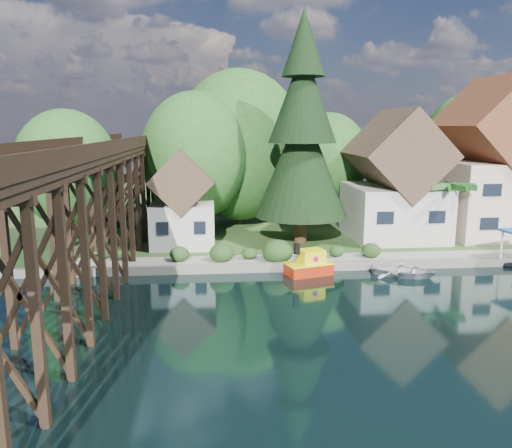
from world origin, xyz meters
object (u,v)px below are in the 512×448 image
object	(u,v)px
house_left	(395,184)
palm_tree	(451,188)
trestle_bridge	(90,205)
tugboat	(309,265)
shed	(183,205)
boat_white_a	(403,269)
house_center	(493,168)
conifer	(302,134)

from	to	relation	value
house_left	palm_tree	size ratio (longest dim) A/B	2.04
trestle_bridge	tugboat	size ratio (longest dim) A/B	12.40
shed	tugboat	bearing A→B (deg)	-39.27
trestle_bridge	boat_white_a	distance (m)	20.94
house_left	house_center	distance (m)	9.10
conifer	palm_tree	size ratio (longest dim) A/B	3.41
house_left	boat_white_a	world-z (taller)	house_left
conifer	house_center	bearing A→B (deg)	6.75
palm_tree	boat_white_a	world-z (taller)	palm_tree
house_left	conifer	world-z (taller)	conifer
shed	conifer	size ratio (longest dim) A/B	0.43
conifer	palm_tree	bearing A→B (deg)	-10.60
shed	conifer	bearing A→B (deg)	-0.34
palm_tree	tugboat	world-z (taller)	palm_tree
boat_white_a	house_center	bearing A→B (deg)	-22.60
house_left	shed	bearing A→B (deg)	-175.23
house_left	tugboat	distance (m)	13.39
trestle_bridge	boat_white_a	xyz separation A→B (m)	(20.32, 1.17, -4.90)
house_center	boat_white_a	size ratio (longest dim) A/B	3.22
trestle_bridge	conifer	xyz separation A→B (m)	(14.62, 9.27, 4.04)
house_center	tugboat	xyz separation A→B (m)	(-18.03, -9.34, -5.72)
house_left	tugboat	bearing A→B (deg)	-135.61
shed	house_center	bearing A→B (deg)	4.24
house_center	tugboat	size ratio (longest dim) A/B	3.90
house_center	shed	world-z (taller)	house_center
trestle_bridge	conifer	world-z (taller)	conifer
conifer	palm_tree	xyz separation A→B (m)	(11.58, -2.17, -4.16)
trestle_bridge	tugboat	xyz separation A→B (m)	(13.97, 1.99, -4.66)
house_center	shed	xyz separation A→B (m)	(-27.00, -2.00, -2.59)
shed	palm_tree	world-z (taller)	shed
house_left	palm_tree	world-z (taller)	house_left
palm_tree	shed	bearing A→B (deg)	174.01
tugboat	boat_white_a	xyz separation A→B (m)	(6.35, -0.82, -0.25)
palm_tree	tugboat	xyz separation A→B (m)	(-12.23, -5.11, -4.53)
shed	boat_white_a	bearing A→B (deg)	-28.03
conifer	shed	bearing A→B (deg)	179.66
boat_white_a	house_left	bearing A→B (deg)	10.89
house_center	palm_tree	xyz separation A→B (m)	(-5.80, -4.23, -1.19)
house_left	conifer	xyz separation A→B (m)	(-8.38, -1.56, 4.25)
trestle_bridge	house_left	bearing A→B (deg)	25.21
trestle_bridge	house_center	world-z (taller)	house_center
house_left	shed	xyz separation A→B (m)	(-18.00, -1.50, -1.31)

